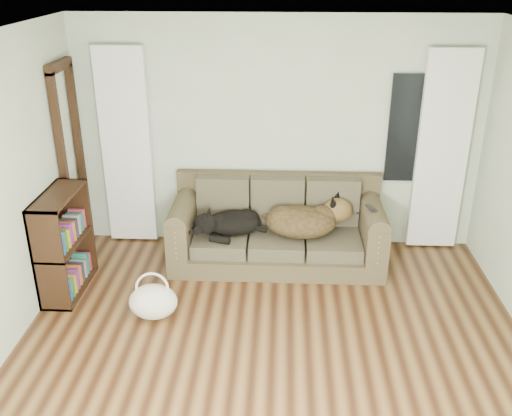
{
  "coord_description": "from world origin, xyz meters",
  "views": [
    {
      "loc": [
        0.06,
        -3.63,
        3.13
      ],
      "look_at": [
        -0.2,
        1.6,
        0.81
      ],
      "focal_mm": 40.0,
      "sensor_mm": 36.0,
      "label": 1
    }
  ],
  "objects_px": {
    "sofa": "(277,224)",
    "tote_bag": "(153,302)",
    "dog_black_lab": "(230,223)",
    "bookshelf": "(64,245)",
    "dog_shepherd": "(305,222)"
  },
  "relations": [
    {
      "from": "bookshelf",
      "to": "dog_shepherd",
      "type": "bearing_deg",
      "value": 19.87
    },
    {
      "from": "sofa",
      "to": "tote_bag",
      "type": "relative_size",
      "value": 5.01
    },
    {
      "from": "sofa",
      "to": "dog_black_lab",
      "type": "bearing_deg",
      "value": -175.03
    },
    {
      "from": "sofa",
      "to": "dog_black_lab",
      "type": "relative_size",
      "value": 3.78
    },
    {
      "from": "dog_shepherd",
      "to": "bookshelf",
      "type": "xyz_separation_m",
      "value": [
        -2.4,
        -0.67,
        0.01
      ]
    },
    {
      "from": "dog_shepherd",
      "to": "bookshelf",
      "type": "height_order",
      "value": "bookshelf"
    },
    {
      "from": "dog_black_lab",
      "to": "tote_bag",
      "type": "height_order",
      "value": "dog_black_lab"
    },
    {
      "from": "dog_shepherd",
      "to": "tote_bag",
      "type": "distance_m",
      "value": 1.86
    },
    {
      "from": "dog_black_lab",
      "to": "bookshelf",
      "type": "bearing_deg",
      "value": -166.92
    },
    {
      "from": "sofa",
      "to": "bookshelf",
      "type": "xyz_separation_m",
      "value": [
        -2.1,
        -0.69,
        0.05
      ]
    },
    {
      "from": "dog_black_lab",
      "to": "dog_shepherd",
      "type": "height_order",
      "value": "dog_shepherd"
    },
    {
      "from": "sofa",
      "to": "dog_shepherd",
      "type": "xyz_separation_m",
      "value": [
        0.3,
        -0.01,
        0.04
      ]
    },
    {
      "from": "dog_shepherd",
      "to": "dog_black_lab",
      "type": "bearing_deg",
      "value": 5.08
    },
    {
      "from": "sofa",
      "to": "tote_bag",
      "type": "distance_m",
      "value": 1.64
    },
    {
      "from": "sofa",
      "to": "tote_bag",
      "type": "xyz_separation_m",
      "value": [
        -1.14,
        -1.14,
        -0.29
      ]
    }
  ]
}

